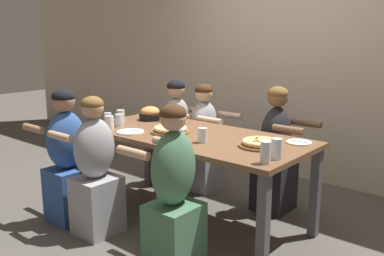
{
  "coord_description": "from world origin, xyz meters",
  "views": [
    {
      "loc": [
        2.26,
        -2.69,
        1.62
      ],
      "look_at": [
        0.0,
        0.0,
        0.83
      ],
      "focal_mm": 40.0,
      "sensor_mm": 36.0,
      "label": 1
    }
  ],
  "objects_px": {
    "drinking_glass_g": "(121,116)",
    "drinking_glass_i": "(119,121)",
    "drinking_glass_b": "(203,135)",
    "drinking_glass_f": "(109,124)",
    "diner_far_midright": "(275,155)",
    "diner_near_left": "(67,162)",
    "drinking_glass_d": "(108,121)",
    "drinking_glass_h": "(180,139)",
    "pizza_board_main": "(170,130)",
    "diner_far_midleft": "(204,142)",
    "skillet_bowl": "(150,114)",
    "empty_plate_a": "(131,132)",
    "pizza_board_second": "(260,143)",
    "diner_near_midleft": "(95,173)",
    "diner_far_left": "(177,136)",
    "drinking_glass_c": "(266,153)",
    "empty_plate_b": "(299,142)",
    "drinking_glass_e": "(277,150)",
    "drinking_glass_a": "(172,120)",
    "diner_near_midright": "(173,197)"
  },
  "relations": [
    {
      "from": "drinking_glass_b",
      "to": "drinking_glass_f",
      "type": "height_order",
      "value": "drinking_glass_f"
    },
    {
      "from": "drinking_glass_i",
      "to": "diner_far_left",
      "type": "xyz_separation_m",
      "value": [
        -0.09,
        0.88,
        -0.32
      ]
    },
    {
      "from": "drinking_glass_g",
      "to": "drinking_glass_i",
      "type": "relative_size",
      "value": 1.03
    },
    {
      "from": "diner_far_midright",
      "to": "diner_near_left",
      "type": "height_order",
      "value": "diner_near_left"
    },
    {
      "from": "drinking_glass_e",
      "to": "diner_near_midleft",
      "type": "relative_size",
      "value": 0.13
    },
    {
      "from": "drinking_glass_d",
      "to": "diner_far_midright",
      "type": "height_order",
      "value": "diner_far_midright"
    },
    {
      "from": "drinking_glass_a",
      "to": "diner_far_midleft",
      "type": "relative_size",
      "value": 0.13
    },
    {
      "from": "drinking_glass_b",
      "to": "drinking_glass_g",
      "type": "relative_size",
      "value": 1.0
    },
    {
      "from": "drinking_glass_i",
      "to": "diner_near_midleft",
      "type": "relative_size",
      "value": 0.1
    },
    {
      "from": "empty_plate_b",
      "to": "drinking_glass_f",
      "type": "xyz_separation_m",
      "value": [
        -1.48,
        -0.65,
        0.05
      ]
    },
    {
      "from": "drinking_glass_d",
      "to": "drinking_glass_e",
      "type": "bearing_deg",
      "value": 2.84
    },
    {
      "from": "pizza_board_main",
      "to": "diner_far_midleft",
      "type": "xyz_separation_m",
      "value": [
        -0.25,
        0.77,
        -0.31
      ]
    },
    {
      "from": "drinking_glass_a",
      "to": "pizza_board_second",
      "type": "bearing_deg",
      "value": -4.49
    },
    {
      "from": "empty_plate_a",
      "to": "drinking_glass_f",
      "type": "xyz_separation_m",
      "value": [
        -0.21,
        -0.05,
        0.05
      ]
    },
    {
      "from": "drinking_glass_b",
      "to": "diner_near_midleft",
      "type": "relative_size",
      "value": 0.1
    },
    {
      "from": "drinking_glass_f",
      "to": "drinking_glass_g",
      "type": "height_order",
      "value": "drinking_glass_f"
    },
    {
      "from": "drinking_glass_d",
      "to": "drinking_glass_e",
      "type": "distance_m",
      "value": 1.67
    },
    {
      "from": "diner_far_midleft",
      "to": "diner_far_midright",
      "type": "distance_m",
      "value": 0.84
    },
    {
      "from": "drinking_glass_c",
      "to": "diner_far_midright",
      "type": "bearing_deg",
      "value": 115.28
    },
    {
      "from": "drinking_glass_g",
      "to": "diner_near_midleft",
      "type": "xyz_separation_m",
      "value": [
        0.4,
        -0.63,
        -0.33
      ]
    },
    {
      "from": "drinking_glass_h",
      "to": "diner_near_midleft",
      "type": "bearing_deg",
      "value": -152.62
    },
    {
      "from": "drinking_glass_g",
      "to": "empty_plate_a",
      "type": "bearing_deg",
      "value": -30.99
    },
    {
      "from": "drinking_glass_c",
      "to": "diner_near_midright",
      "type": "bearing_deg",
      "value": -145.34
    },
    {
      "from": "empty_plate_b",
      "to": "drinking_glass_e",
      "type": "bearing_deg",
      "value": -81.32
    },
    {
      "from": "drinking_glass_b",
      "to": "diner_near_left",
      "type": "xyz_separation_m",
      "value": [
        -1.08,
        -0.51,
        -0.31
      ]
    },
    {
      "from": "drinking_glass_d",
      "to": "diner_near_midright",
      "type": "xyz_separation_m",
      "value": [
        1.17,
        -0.4,
        -0.31
      ]
    },
    {
      "from": "drinking_glass_c",
      "to": "drinking_glass_d",
      "type": "height_order",
      "value": "drinking_glass_c"
    },
    {
      "from": "drinking_glass_d",
      "to": "drinking_glass_f",
      "type": "bearing_deg",
      "value": -33.79
    },
    {
      "from": "drinking_glass_d",
      "to": "drinking_glass_h",
      "type": "bearing_deg",
      "value": -4.58
    },
    {
      "from": "drinking_glass_d",
      "to": "drinking_glass_h",
      "type": "distance_m",
      "value": 0.95
    },
    {
      "from": "pizza_board_main",
      "to": "empty_plate_a",
      "type": "bearing_deg",
      "value": -142.43
    },
    {
      "from": "diner_far_midright",
      "to": "drinking_glass_g",
      "type": "bearing_deg",
      "value": -59.96
    },
    {
      "from": "drinking_glass_g",
      "to": "drinking_glass_h",
      "type": "height_order",
      "value": "drinking_glass_h"
    },
    {
      "from": "drinking_glass_f",
      "to": "pizza_board_second",
      "type": "bearing_deg",
      "value": 15.54
    },
    {
      "from": "drinking_glass_a",
      "to": "drinking_glass_i",
      "type": "distance_m",
      "value": 0.49
    },
    {
      "from": "empty_plate_a",
      "to": "drinking_glass_g",
      "type": "height_order",
      "value": "drinking_glass_g"
    },
    {
      "from": "pizza_board_second",
      "to": "empty_plate_b",
      "type": "relative_size",
      "value": 1.67
    },
    {
      "from": "drinking_glass_c",
      "to": "drinking_glass_g",
      "type": "relative_size",
      "value": 1.29
    },
    {
      "from": "empty_plate_b",
      "to": "drinking_glass_c",
      "type": "distance_m",
      "value": 0.64
    },
    {
      "from": "drinking_glass_f",
      "to": "diner_far_midright",
      "type": "bearing_deg",
      "value": 43.97
    },
    {
      "from": "diner_near_midleft",
      "to": "skillet_bowl",
      "type": "bearing_deg",
      "value": 16.03
    },
    {
      "from": "diner_near_left",
      "to": "diner_far_left",
      "type": "xyz_separation_m",
      "value": [
        0.04,
        1.36,
        -0.02
      ]
    },
    {
      "from": "drinking_glass_d",
      "to": "drinking_glass_f",
      "type": "xyz_separation_m",
      "value": [
        0.11,
        -0.08,
        -0.0
      ]
    },
    {
      "from": "empty_plate_a",
      "to": "diner_far_midright",
      "type": "bearing_deg",
      "value": 48.84
    },
    {
      "from": "skillet_bowl",
      "to": "drinking_glass_c",
      "type": "height_order",
      "value": "drinking_glass_c"
    },
    {
      "from": "drinking_glass_e",
      "to": "drinking_glass_h",
      "type": "bearing_deg",
      "value": -167.73
    },
    {
      "from": "empty_plate_a",
      "to": "drinking_glass_h",
      "type": "xyz_separation_m",
      "value": [
        0.62,
        -0.05,
        0.05
      ]
    },
    {
      "from": "diner_near_midleft",
      "to": "diner_near_left",
      "type": "xyz_separation_m",
      "value": [
        -0.39,
        0.0,
        0.02
      ]
    },
    {
      "from": "skillet_bowl",
      "to": "drinking_glass_a",
      "type": "height_order",
      "value": "drinking_glass_a"
    },
    {
      "from": "drinking_glass_h",
      "to": "skillet_bowl",
      "type": "bearing_deg",
      "value": 148.15
    }
  ]
}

